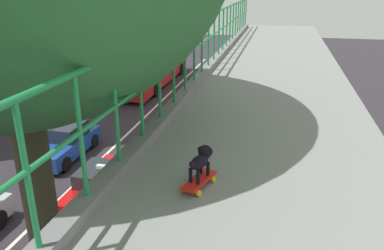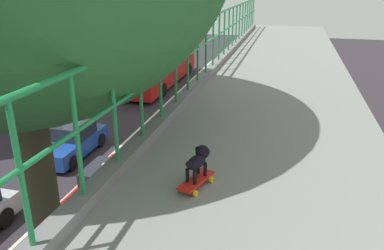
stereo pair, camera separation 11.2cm
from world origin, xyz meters
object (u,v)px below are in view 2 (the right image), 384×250
car_blue_sixth (71,141)px  toy_skateboard (196,181)px  car_red_taxi_fifth (111,184)px  city_bus (162,62)px  small_dog (199,159)px

car_blue_sixth → toy_skateboard: bearing=-52.1°
car_red_taxi_fifth → toy_skateboard: 11.06m
city_bus → small_dog: size_ratio=30.68×
car_blue_sixth → small_dog: bearing=-52.0°
car_red_taxi_fifth → car_blue_sixth: 4.82m
car_red_taxi_fifth → toy_skateboard: bearing=-57.1°
toy_skateboard → small_dog: bearing=77.7°
toy_skateboard → small_dog: (0.01, 0.05, 0.21)m
car_red_taxi_fifth → small_dog: size_ratio=10.74×
small_dog → city_bus: bearing=109.7°
car_blue_sixth → small_dog: size_ratio=11.06×
car_blue_sixth → city_bus: (-0.09, 13.70, 1.10)m
car_blue_sixth → small_dog: (8.87, -11.34, 5.43)m
car_red_taxi_fifth → small_dog: (5.29, -8.11, 5.48)m
car_red_taxi_fifth → small_dog: bearing=-56.9°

